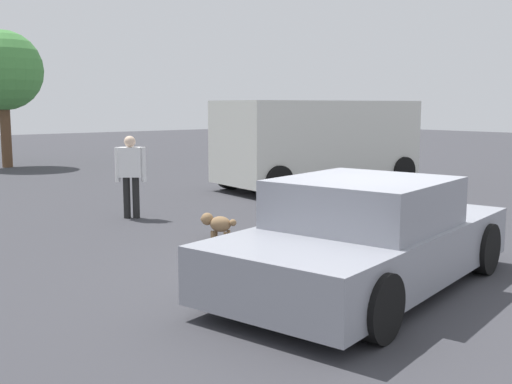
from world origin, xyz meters
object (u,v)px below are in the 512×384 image
Objects in this scene: van_white at (318,141)px; pedestrian at (131,170)px; sedan_foreground at (367,238)px; dog at (217,223)px.

van_white reaches higher than pedestrian.
sedan_foreground is 3.22m from dog.
sedan_foreground is 8.47× the size of dog.
sedan_foreground is at bearing 53.15° from van_white.
van_white reaches higher than dog.
van_white is 5.86m from pedestrian.
sedan_foreground reaches higher than dog.
dog is 0.35× the size of pedestrian.
sedan_foreground is at bearing 145.89° from dog.
pedestrian is (-5.80, -0.83, -0.29)m from van_white.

